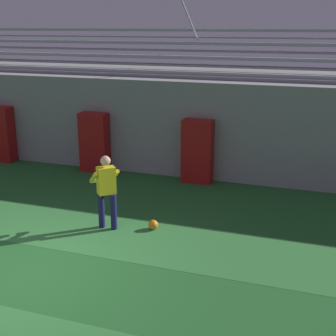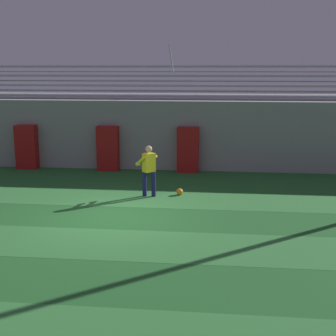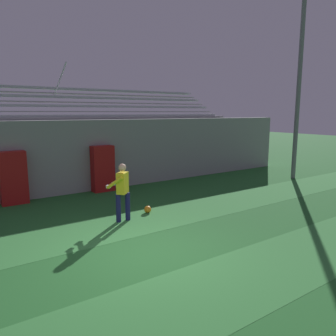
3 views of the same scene
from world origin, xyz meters
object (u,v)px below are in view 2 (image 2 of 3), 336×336
(padding_pillar_gate_right, at_px, (188,150))
(goalkeeper, at_px, (149,167))
(padding_pillar_far_left, at_px, (27,147))
(soccer_ball, at_px, (180,192))
(padding_pillar_gate_left, at_px, (108,148))

(padding_pillar_gate_right, bearing_deg, goalkeeper, -105.52)
(padding_pillar_gate_right, height_order, padding_pillar_far_left, same)
(padding_pillar_far_left, height_order, goalkeeper, padding_pillar_far_left)
(soccer_ball, bearing_deg, padding_pillar_far_left, 152.33)
(padding_pillar_far_left, relative_size, goalkeeper, 1.08)
(padding_pillar_gate_left, height_order, soccer_ball, padding_pillar_gate_left)
(padding_pillar_gate_right, relative_size, goalkeeper, 1.08)
(padding_pillar_far_left, height_order, soccer_ball, padding_pillar_far_left)
(padding_pillar_gate_left, relative_size, padding_pillar_far_left, 1.00)
(soccer_ball, bearing_deg, padding_pillar_gate_left, 132.69)
(padding_pillar_gate_left, xyz_separation_m, soccer_ball, (3.20, -3.46, -0.79))
(padding_pillar_gate_right, xyz_separation_m, goalkeeper, (-1.03, -3.71, 0.05))
(soccer_ball, bearing_deg, padding_pillar_gate_right, 89.27)
(padding_pillar_far_left, bearing_deg, padding_pillar_gate_left, 0.00)
(padding_pillar_gate_left, xyz_separation_m, goalkeeper, (2.21, -3.71, 0.05))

